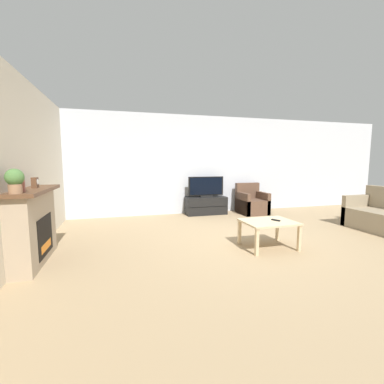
{
  "coord_description": "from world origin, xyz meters",
  "views": [
    {
      "loc": [
        -2.23,
        -4.05,
        1.43
      ],
      "look_at": [
        -0.9,
        0.71,
        0.85
      ],
      "focal_mm": 24.0,
      "sensor_mm": 36.0,
      "label": 1
    }
  ],
  "objects_px": {
    "fireplace": "(33,225)",
    "tv": "(206,187)",
    "mantel_vase_left": "(20,182)",
    "potted_plant": "(15,180)",
    "mantel_clock": "(35,183)",
    "remote": "(276,220)",
    "tv_stand": "(206,205)",
    "coffee_table": "(268,225)",
    "armchair": "(252,203)"
  },
  "relations": [
    {
      "from": "fireplace",
      "to": "tv",
      "type": "relative_size",
      "value": 1.38
    },
    {
      "from": "mantel_vase_left",
      "to": "potted_plant",
      "type": "xyz_separation_m",
      "value": [
        0.0,
        -0.17,
        0.04
      ]
    },
    {
      "from": "mantel_vase_left",
      "to": "mantel_clock",
      "type": "distance_m",
      "value": 0.55
    },
    {
      "from": "mantel_clock",
      "to": "fireplace",
      "type": "bearing_deg",
      "value": -97.23
    },
    {
      "from": "remote",
      "to": "mantel_vase_left",
      "type": "bearing_deg",
      "value": 157.33
    },
    {
      "from": "mantel_vase_left",
      "to": "tv",
      "type": "distance_m",
      "value": 4.58
    },
    {
      "from": "mantel_clock",
      "to": "tv",
      "type": "distance_m",
      "value": 4.24
    },
    {
      "from": "tv_stand",
      "to": "tv",
      "type": "distance_m",
      "value": 0.5
    },
    {
      "from": "mantel_clock",
      "to": "coffee_table",
      "type": "relative_size",
      "value": 0.18
    },
    {
      "from": "tv_stand",
      "to": "tv",
      "type": "relative_size",
      "value": 1.13
    },
    {
      "from": "mantel_vase_left",
      "to": "tv",
      "type": "bearing_deg",
      "value": 41.33
    },
    {
      "from": "tv_stand",
      "to": "tv",
      "type": "bearing_deg",
      "value": -90.0
    },
    {
      "from": "tv_stand",
      "to": "coffee_table",
      "type": "height_order",
      "value": "tv_stand"
    },
    {
      "from": "fireplace",
      "to": "potted_plant",
      "type": "height_order",
      "value": "potted_plant"
    },
    {
      "from": "armchair",
      "to": "potted_plant",
      "type": "bearing_deg",
      "value": -147.79
    },
    {
      "from": "armchair",
      "to": "mantel_clock",
      "type": "bearing_deg",
      "value": -154.5
    },
    {
      "from": "tv",
      "to": "fireplace",
      "type": "bearing_deg",
      "value": -142.91
    },
    {
      "from": "tv_stand",
      "to": "fireplace",
      "type": "bearing_deg",
      "value": -142.89
    },
    {
      "from": "mantel_clock",
      "to": "armchair",
      "type": "xyz_separation_m",
      "value": [
        4.7,
        2.24,
        -0.86
      ]
    },
    {
      "from": "coffee_table",
      "to": "armchair",
      "type": "bearing_deg",
      "value": 66.73
    },
    {
      "from": "fireplace",
      "to": "tv_stand",
      "type": "xyz_separation_m",
      "value": [
        3.44,
        2.61,
        -0.3
      ]
    },
    {
      "from": "potted_plant",
      "to": "coffee_table",
      "type": "xyz_separation_m",
      "value": [
        3.54,
        0.27,
        -0.83
      ]
    },
    {
      "from": "fireplace",
      "to": "remote",
      "type": "distance_m",
      "value": 3.7
    },
    {
      "from": "tv_stand",
      "to": "armchair",
      "type": "height_order",
      "value": "armchair"
    },
    {
      "from": "mantel_vase_left",
      "to": "remote",
      "type": "xyz_separation_m",
      "value": [
        3.67,
        0.09,
        -0.72
      ]
    },
    {
      "from": "fireplace",
      "to": "armchair",
      "type": "height_order",
      "value": "fireplace"
    },
    {
      "from": "fireplace",
      "to": "coffee_table",
      "type": "distance_m",
      "value": 3.57
    },
    {
      "from": "tv_stand",
      "to": "remote",
      "type": "bearing_deg",
      "value": -85.28
    },
    {
      "from": "fireplace",
      "to": "mantel_clock",
      "type": "distance_m",
      "value": 0.61
    },
    {
      "from": "fireplace",
      "to": "tv",
      "type": "distance_m",
      "value": 4.32
    },
    {
      "from": "tv",
      "to": "remote",
      "type": "height_order",
      "value": "tv"
    },
    {
      "from": "tv_stand",
      "to": "remote",
      "type": "relative_size",
      "value": 7.29
    },
    {
      "from": "tv",
      "to": "coffee_table",
      "type": "height_order",
      "value": "tv"
    },
    {
      "from": "tv_stand",
      "to": "mantel_vase_left",
      "type": "bearing_deg",
      "value": -138.65
    },
    {
      "from": "fireplace",
      "to": "mantel_vase_left",
      "type": "relative_size",
      "value": 5.37
    },
    {
      "from": "mantel_vase_left",
      "to": "tv_stand",
      "type": "height_order",
      "value": "mantel_vase_left"
    },
    {
      "from": "mantel_clock",
      "to": "tv_stand",
      "type": "height_order",
      "value": "mantel_clock"
    },
    {
      "from": "tv_stand",
      "to": "mantel_clock",
      "type": "bearing_deg",
      "value": -144.23
    },
    {
      "from": "armchair",
      "to": "coffee_table",
      "type": "relative_size",
      "value": 0.99
    },
    {
      "from": "fireplace",
      "to": "mantel_clock",
      "type": "bearing_deg",
      "value": 82.77
    },
    {
      "from": "fireplace",
      "to": "potted_plant",
      "type": "bearing_deg",
      "value": -88.37
    },
    {
      "from": "potted_plant",
      "to": "fireplace",
      "type": "bearing_deg",
      "value": 91.63
    },
    {
      "from": "mantel_clock",
      "to": "coffee_table",
      "type": "height_order",
      "value": "mantel_clock"
    },
    {
      "from": "tv",
      "to": "coffee_table",
      "type": "distance_m",
      "value": 2.94
    },
    {
      "from": "coffee_table",
      "to": "potted_plant",
      "type": "bearing_deg",
      "value": -175.66
    },
    {
      "from": "tv",
      "to": "armchair",
      "type": "distance_m",
      "value": 1.37
    },
    {
      "from": "fireplace",
      "to": "mantel_vase_left",
      "type": "xyz_separation_m",
      "value": [
        0.02,
        -0.41,
        0.64
      ]
    },
    {
      "from": "potted_plant",
      "to": "mantel_clock",
      "type": "bearing_deg",
      "value": 89.94
    },
    {
      "from": "fireplace",
      "to": "coffee_table",
      "type": "height_order",
      "value": "fireplace"
    },
    {
      "from": "mantel_vase_left",
      "to": "remote",
      "type": "distance_m",
      "value": 3.74
    }
  ]
}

